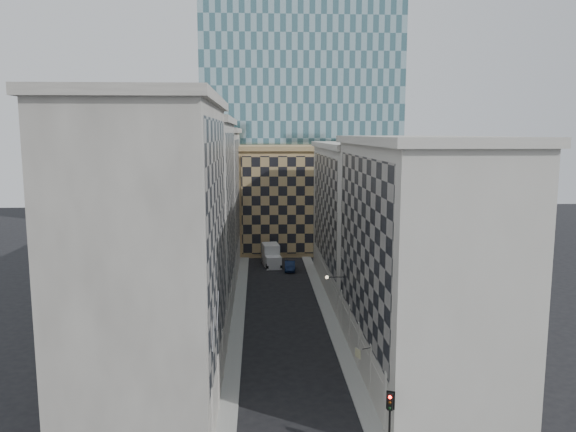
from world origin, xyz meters
name	(u,v)px	position (x,y,z in m)	size (l,w,h in m)	color
sidewalk_west	(238,317)	(-5.25, 30.00, 0.07)	(1.50, 100.00, 0.15)	gray
sidewalk_east	(329,315)	(5.25, 30.00, 0.07)	(1.50, 100.00, 0.15)	gray
bldg_left_a	(155,252)	(-10.88, 11.00, 11.82)	(10.80, 22.80, 23.70)	gray
bldg_left_b	(189,217)	(-10.88, 33.00, 11.32)	(10.80, 22.80, 22.70)	#9B9990
bldg_left_c	(206,199)	(-10.88, 55.00, 10.83)	(10.80, 22.80, 21.70)	gray
bldg_right_a	(416,256)	(10.88, 15.00, 10.32)	(10.80, 26.80, 20.70)	#B2AFA4
bldg_right_b	(360,216)	(10.89, 42.00, 9.85)	(10.80, 28.80, 19.70)	#B2AFA4
tan_block	(285,198)	(2.00, 67.90, 9.44)	(16.80, 14.80, 18.80)	#A07D54
church_tower	(272,103)	(0.00, 82.00, 26.95)	(7.20, 7.20, 51.50)	#302A25
flagpoles_left	(216,319)	(-5.90, 6.00, 8.00)	(0.10, 6.33, 2.33)	gray
bracket_lamp	(329,277)	(4.38, 24.00, 6.20)	(1.98, 0.36, 0.36)	black
traffic_light	(390,411)	(5.50, 1.21, 3.33)	(0.54, 0.54, 4.44)	black
box_truck	(271,256)	(-0.82, 55.64, 1.45)	(3.18, 6.32, 3.33)	silver
dark_car	(290,266)	(1.95, 51.97, 0.74)	(1.57, 4.50, 1.48)	#0F1C3A
shop_sign	(359,353)	(4.96, 9.54, 3.84)	(1.25, 0.67, 0.78)	black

